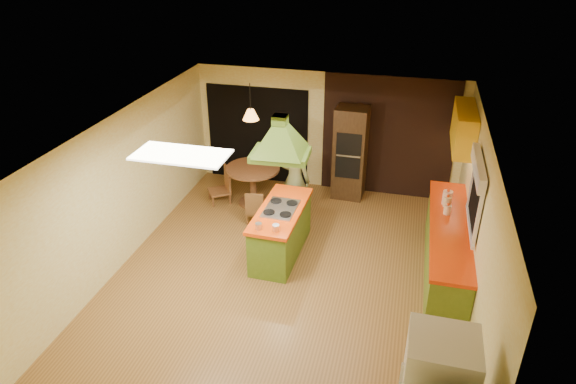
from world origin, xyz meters
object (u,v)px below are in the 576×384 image
(man, at_px, (295,179))
(canister_large, at_px, (447,198))
(wall_oven, at_px, (350,153))
(dining_table, at_px, (253,178))
(kitchen_island, at_px, (281,231))

(man, height_order, canister_large, man)
(man, distance_m, canister_large, 2.76)
(wall_oven, xyz_separation_m, canister_large, (1.85, -1.67, 0.08))
(dining_table, xyz_separation_m, canister_large, (3.66, -0.83, 0.47))
(wall_oven, height_order, canister_large, wall_oven)
(kitchen_island, distance_m, man, 1.28)
(kitchen_island, relative_size, man, 1.06)
(man, relative_size, wall_oven, 0.86)
(kitchen_island, height_order, canister_large, canister_large)
(dining_table, bearing_deg, wall_oven, 24.87)
(kitchen_island, xyz_separation_m, wall_oven, (0.81, 2.43, 0.52))
(dining_table, distance_m, canister_large, 3.79)
(kitchen_island, relative_size, wall_oven, 0.92)
(kitchen_island, xyz_separation_m, canister_large, (2.67, 0.76, 0.60))
(man, relative_size, dining_table, 1.54)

